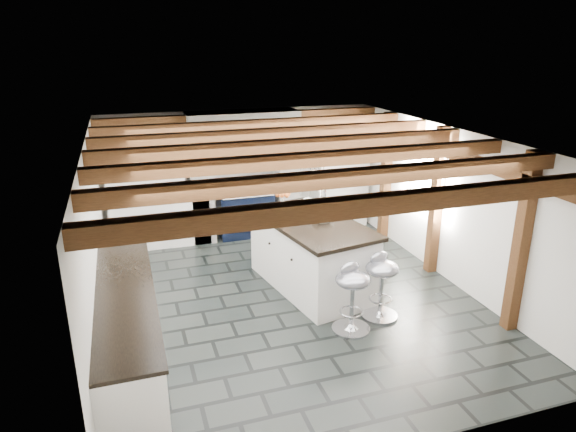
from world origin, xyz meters
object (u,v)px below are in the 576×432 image
object	(u,v)px
bar_stool_far	(352,290)
range_cooker	(245,211)
bar_stool_near	(381,278)
kitchen_island	(311,253)

from	to	relation	value
bar_stool_far	range_cooker	bearing A→B (deg)	77.93
bar_stool_near	bar_stool_far	distance (m)	0.54
bar_stool_far	kitchen_island	bearing A→B (deg)	73.22
range_cooker	kitchen_island	bearing A→B (deg)	-80.32
kitchen_island	bar_stool_far	size ratio (longest dim) A/B	2.52
range_cooker	kitchen_island	world-z (taller)	kitchen_island
kitchen_island	bar_stool_far	bearing A→B (deg)	-98.16
range_cooker	bar_stool_near	size ratio (longest dim) A/B	1.12
kitchen_island	bar_stool_near	size ratio (longest dim) A/B	2.53
range_cooker	bar_stool_far	distance (m)	3.74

